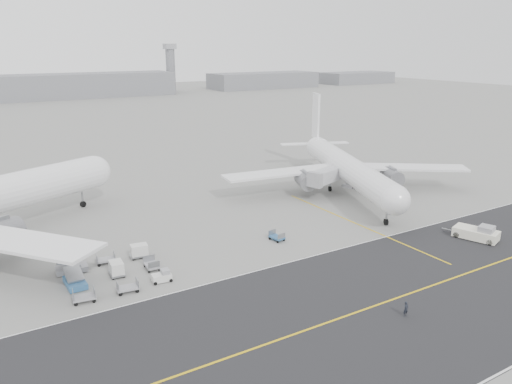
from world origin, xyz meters
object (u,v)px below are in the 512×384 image
pushback_tug (477,233)px  jet_bridge (334,174)px  airliner_b (346,167)px  ground_crew_a (406,309)px  control_tower (171,67)px

pushback_tug → jet_bridge: jet_bridge is taller
pushback_tug → jet_bridge: bearing=76.9°
airliner_b → ground_crew_a: size_ratio=27.48×
pushback_tug → ground_crew_a: 30.38m
jet_bridge → ground_crew_a: 50.07m
airliner_b → pushback_tug: airliner_b is taller
control_tower → jet_bridge: bearing=-104.2°
ground_crew_a → jet_bridge: bearing=55.8°
control_tower → pushback_tug: bearing=-101.9°
airliner_b → jet_bridge: (-3.39, -0.44, -1.18)m
ground_crew_a → airliner_b: bearing=52.8°
airliner_b → ground_crew_a: (-28.44, -43.66, -4.47)m
control_tower → pushback_tug: control_tower is taller
control_tower → ground_crew_a: size_ratio=16.56×
airliner_b → ground_crew_a: airliner_b is taller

